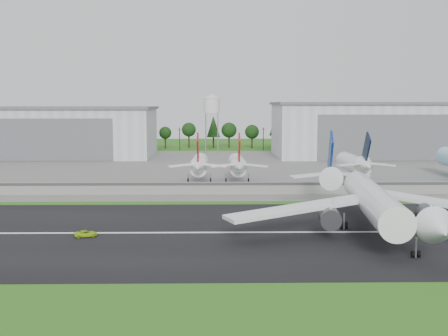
{
  "coord_description": "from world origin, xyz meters",
  "views": [
    {
      "loc": [
        -3.48,
        -94.38,
        24.41
      ],
      "look_at": [
        -1.29,
        40.0,
        9.0
      ],
      "focal_mm": 45.0,
      "sensor_mm": 36.0,
      "label": 1
    }
  ],
  "objects_px": {
    "main_airliner": "(374,208)",
    "parked_jet_red_b": "(237,165)",
    "parked_jet_red_a": "(199,165)",
    "ground_vehicle": "(86,234)",
    "parked_jet_navy": "(356,164)"
  },
  "relations": [
    {
      "from": "main_airliner",
      "to": "parked_jet_red_b",
      "type": "distance_m",
      "value": 70.81
    },
    {
      "from": "main_airliner",
      "to": "parked_jet_red_a",
      "type": "height_order",
      "value": "main_airliner"
    },
    {
      "from": "main_airliner",
      "to": "parked_jet_red_a",
      "type": "xyz_separation_m",
      "value": [
        -34.83,
        66.95,
        1.01
      ]
    },
    {
      "from": "parked_jet_red_a",
      "to": "parked_jet_red_b",
      "type": "bearing_deg",
      "value": -0.05
    },
    {
      "from": "main_airliner",
      "to": "ground_vehicle",
      "type": "relative_size",
      "value": 14.09
    },
    {
      "from": "ground_vehicle",
      "to": "parked_jet_red_a",
      "type": "distance_m",
      "value": 72.19
    },
    {
      "from": "main_airliner",
      "to": "parked_jet_red_a",
      "type": "bearing_deg",
      "value": -56.17
    },
    {
      "from": "ground_vehicle",
      "to": "parked_jet_red_a",
      "type": "xyz_separation_m",
      "value": [
        18.89,
        69.48,
        5.22
      ]
    },
    {
      "from": "ground_vehicle",
      "to": "parked_jet_red_b",
      "type": "xyz_separation_m",
      "value": [
        30.64,
        69.47,
        5.18
      ]
    },
    {
      "from": "parked_jet_red_a",
      "to": "parked_jet_navy",
      "type": "distance_m",
      "value": 48.24
    },
    {
      "from": "ground_vehicle",
      "to": "parked_jet_navy",
      "type": "height_order",
      "value": "parked_jet_navy"
    },
    {
      "from": "main_airliner",
      "to": "parked_jet_red_b",
      "type": "height_order",
      "value": "main_airliner"
    },
    {
      "from": "parked_jet_red_a",
      "to": "parked_jet_red_b",
      "type": "distance_m",
      "value": 11.75
    },
    {
      "from": "parked_jet_red_a",
      "to": "parked_jet_navy",
      "type": "relative_size",
      "value": 1.0
    },
    {
      "from": "ground_vehicle",
      "to": "main_airliner",
      "type": "bearing_deg",
      "value": -108.52
    }
  ]
}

